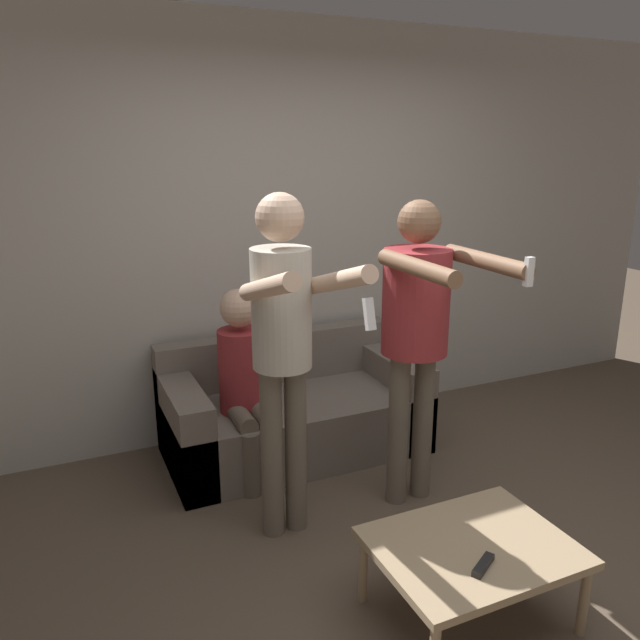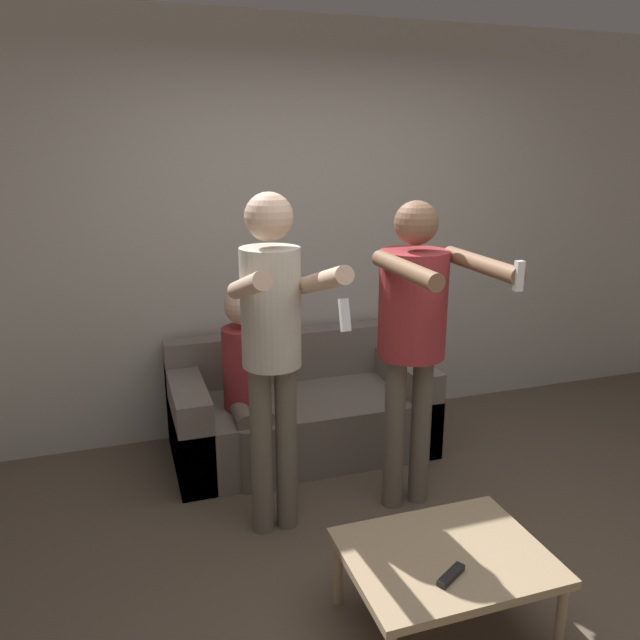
% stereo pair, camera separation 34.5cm
% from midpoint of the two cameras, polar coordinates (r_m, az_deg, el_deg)
% --- Properties ---
extents(ground_plane, '(14.00, 14.00, 0.00)m').
position_cam_midpoint_polar(ground_plane, '(3.06, 9.63, -23.51)').
color(ground_plane, brown).
extents(wall_back, '(6.40, 0.06, 2.70)m').
position_cam_midpoint_polar(wall_back, '(4.22, -4.95, 7.92)').
color(wall_back, '#B7B2A8').
rests_on(wall_back, ground_plane).
extents(couch, '(1.62, 0.80, 0.72)m').
position_cam_midpoint_polar(couch, '(4.07, -4.91, -8.49)').
color(couch, slate).
rests_on(couch, ground_plane).
extents(person_standing_left, '(0.41, 0.73, 1.72)m').
position_cam_midpoint_polar(person_standing_left, '(2.94, -6.70, -1.26)').
color(person_standing_left, '#6B6051').
rests_on(person_standing_left, ground_plane).
extents(person_standing_right, '(0.47, 0.77, 1.66)m').
position_cam_midpoint_polar(person_standing_right, '(3.23, 5.91, 0.17)').
color(person_standing_right, '#6B6051').
rests_on(person_standing_right, ground_plane).
extents(person_seated, '(0.27, 0.51, 1.13)m').
position_cam_midpoint_polar(person_seated, '(3.70, -9.56, -5.28)').
color(person_seated, '#6B6051').
rests_on(person_seated, ground_plane).
extents(coffee_table, '(0.80, 0.62, 0.36)m').
position_cam_midpoint_polar(coffee_table, '(2.75, 10.06, -20.23)').
color(coffee_table, tan).
rests_on(coffee_table, ground_plane).
extents(remote_on_table, '(0.15, 0.11, 0.02)m').
position_cam_midpoint_polar(remote_on_table, '(2.61, 10.81, -21.27)').
color(remote_on_table, black).
rests_on(remote_on_table, coffee_table).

